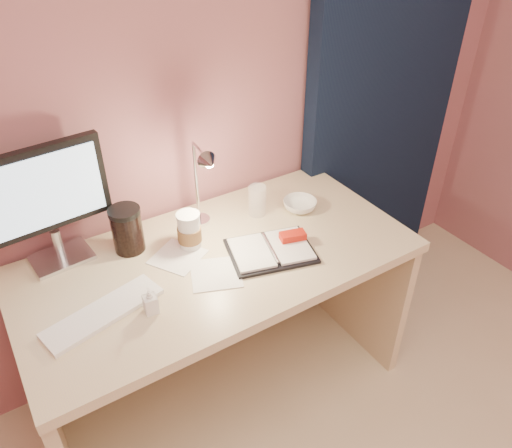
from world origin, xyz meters
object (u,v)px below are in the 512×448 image
dark_jar (128,232)px  coffee_cup (189,231)px  bowl (300,205)px  clear_cup (257,200)px  desk (211,291)px  desk_lamp (209,181)px  keyboard (104,313)px  lotion_bottle (150,301)px  planner (273,249)px  monitor (44,197)px

dark_jar → coffee_cup: bearing=-27.7°
bowl → clear_cup: bearing=157.1°
clear_cup → bowl: bearing=-22.9°
desk → dark_jar: 0.41m
clear_cup → desk_lamp: desk_lamp is taller
desk → desk_lamp: bearing=50.5°
keyboard → lotion_bottle: (0.13, -0.07, 0.04)m
keyboard → lotion_bottle: bearing=-40.7°
coffee_cup → bowl: size_ratio=1.04×
coffee_cup → desk: bearing=-29.0°
desk → planner: planner is taller
desk → dark_jar: dark_jar is taller
planner → clear_cup: clear_cup is taller
keyboard → planner: bearing=-15.1°
clear_cup → bowl: 0.18m
monitor → lotion_bottle: bearing=-73.0°
coffee_cup → keyboard: bearing=-155.9°
planner → bowl: 0.30m
keyboard → planner: planner is taller
planner → coffee_cup: bearing=156.9°
planner → lotion_bottle: bearing=-158.7°
planner → coffee_cup: size_ratio=2.48×
desk → planner: size_ratio=4.05×
dark_jar → desk_lamp: bearing=-13.0°
clear_cup → keyboard: bearing=-162.6°
planner → clear_cup: bearing=85.7°
clear_cup → bowl: size_ratio=0.91×
monitor → bowl: size_ratio=3.23×
coffee_cup → lotion_bottle: (-0.25, -0.24, -0.02)m
desk → clear_cup: clear_cup is taller
monitor → bowl: (0.90, -0.19, -0.24)m
desk → bowl: bearing=1.7°
desk → dark_jar: bearing=152.0°
planner → clear_cup: 0.26m
desk → coffee_cup: coffee_cup is taller
bowl → desk_lamp: (-0.37, 0.05, 0.20)m
lotion_bottle → dark_jar: size_ratio=0.60×
desk → coffee_cup: bearing=151.0°
lotion_bottle → monitor: bearing=112.3°
dark_jar → desk_lamp: (0.30, -0.07, 0.15)m
lotion_bottle → desk_lamp: (0.36, 0.27, 0.18)m
coffee_cup → bowl: (0.48, -0.02, -0.04)m
planner → dark_jar: dark_jar is taller
monitor → desk_lamp: monitor is taller
clear_cup → desk_lamp: size_ratio=0.34×
desk → dark_jar: size_ratio=9.14×
coffee_cup → clear_cup: 0.32m
coffee_cup → dark_jar: dark_jar is taller
bowl → desk: bearing=-178.3°
coffee_cup → dark_jar: (-0.19, 0.10, 0.01)m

